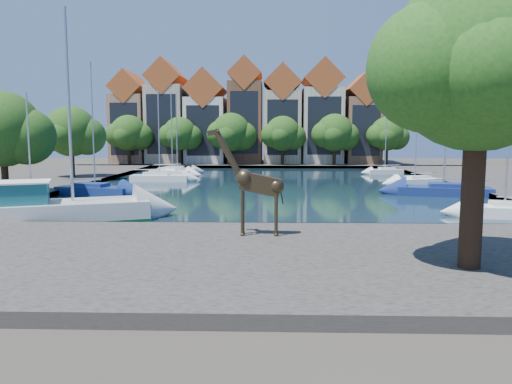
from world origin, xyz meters
TOP-DOWN VIEW (x-y plane):
  - ground at (0.00, 0.00)m, footprint 160.00×160.00m
  - water_basin at (0.00, 24.00)m, footprint 38.00×50.00m
  - near_quay at (0.00, -7.00)m, footprint 50.00×14.00m
  - far_quay at (0.00, 56.00)m, footprint 60.00×16.00m
  - left_quay at (-25.00, 24.00)m, footprint 14.00×52.00m
  - plane_tree at (7.62, -9.01)m, footprint 8.32×6.40m
  - townhouse_west_end at (-23.00, 55.99)m, footprint 5.44×9.18m
  - townhouse_west_mid at (-17.00, 55.99)m, footprint 5.94×9.18m
  - townhouse_west_inner at (-10.50, 55.99)m, footprint 6.43×9.18m
  - townhouse_center at (-4.00, 55.99)m, footprint 5.44×9.18m
  - townhouse_east_inner at (2.00, 55.99)m, footprint 5.94×9.18m
  - townhouse_east_mid at (8.50, 55.99)m, footprint 6.43×9.18m
  - townhouse_east_end at (15.00, 55.99)m, footprint 5.44×9.18m
  - far_tree_far_west at (-21.90, 50.49)m, footprint 7.28×5.60m
  - far_tree_west at (-13.91, 50.49)m, footprint 6.76×5.20m
  - far_tree_mid_west at (-5.89, 50.49)m, footprint 7.80×6.00m
  - far_tree_mid_east at (2.10, 50.49)m, footprint 7.02×5.40m
  - far_tree_east at (10.11, 50.49)m, footprint 7.54×5.80m
  - far_tree_far_east at (18.09, 50.49)m, footprint 6.76×5.20m
  - side_tree_left_near at (-20.89, 11.99)m, footprint 7.80×6.00m
  - side_tree_left_far at (-21.90, 27.99)m, footprint 7.28×5.60m
  - giraffe_statue at (-0.54, -3.42)m, footprint 3.54×0.61m
  - motorsailer at (-13.36, 1.86)m, footprint 11.95×7.34m
  - sailboat_left_a at (-15.00, 4.00)m, footprint 4.74×2.67m
  - sailboat_left_b at (-15.00, 15.44)m, footprint 6.94×3.74m
  - sailboat_left_c at (-12.00, 27.28)m, footprint 6.27×2.30m
  - sailboat_left_d at (-12.00, 34.35)m, footprint 6.08×4.07m
  - sailboat_left_e at (-12.00, 37.60)m, footprint 5.37×3.63m
  - sailboat_right_a at (15.00, 4.55)m, footprint 5.65×2.80m
  - sailboat_right_b at (15.00, 15.76)m, footprint 8.04×4.16m
  - sailboat_right_c at (15.00, 24.35)m, footprint 5.68×3.54m
  - sailboat_right_d at (15.00, 37.96)m, footprint 4.74×2.33m

SIDE VIEW (x-z plane):
  - ground at x=0.00m, z-range 0.00..0.00m
  - water_basin at x=0.00m, z-range 0.00..0.08m
  - near_quay at x=0.00m, z-range 0.00..0.50m
  - far_quay at x=0.00m, z-range 0.00..0.50m
  - left_quay at x=-25.00m, z-range 0.00..0.50m
  - sailboat_left_a at x=-15.00m, z-range -3.35..4.49m
  - sailboat_right_d at x=15.00m, z-range -3.84..5.00m
  - sailboat_right_c at x=15.00m, z-range -3.78..4.95m
  - sailboat_left_b at x=-15.00m, z-range -5.02..6.27m
  - sailboat_left_c at x=-12.00m, z-range -4.33..5.58m
  - sailboat_right_a at x=15.00m, z-range -4.38..5.66m
  - sailboat_left_e at x=-12.00m, z-range -4.64..5.93m
  - sailboat_right_b at x=15.00m, z-range -5.99..7.31m
  - sailboat_left_d at x=-12.00m, z-range -4.51..5.84m
  - motorsailer at x=-13.36m, z-range -5.25..7.35m
  - giraffe_statue at x=-0.54m, z-range 0.46..5.53m
  - far_tree_west at x=-13.91m, z-range 1.40..8.76m
  - far_tree_far_east at x=18.09m, z-range 1.40..8.76m
  - far_tree_mid_east at x=2.10m, z-range 1.37..8.89m
  - far_tree_far_west at x=-21.90m, z-range 1.34..9.02m
  - far_tree_east at x=10.11m, z-range 1.32..9.16m
  - far_tree_mid_west at x=-5.89m, z-range 1.29..9.29m
  - side_tree_left_far at x=-21.90m, z-range 1.44..9.32m
  - side_tree_left_near at x=-20.89m, z-range 1.39..9.59m
  - townhouse_east_end at x=15.00m, z-range -0.11..14.32m
  - townhouse_west_inner at x=-10.50m, z-range -0.22..14.92m
  - townhouse_west_end at x=-23.00m, z-range -0.11..14.83m
  - plane_tree at x=7.62m, z-range 2.36..12.98m
  - townhouse_east_inner at x=2.00m, z-range -0.16..15.63m
  - townhouse_east_mid at x=8.50m, z-range -0.22..16.43m
  - townhouse_west_mid at x=-17.00m, z-range -0.16..16.63m
  - townhouse_center at x=-4.00m, z-range -0.10..16.83m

